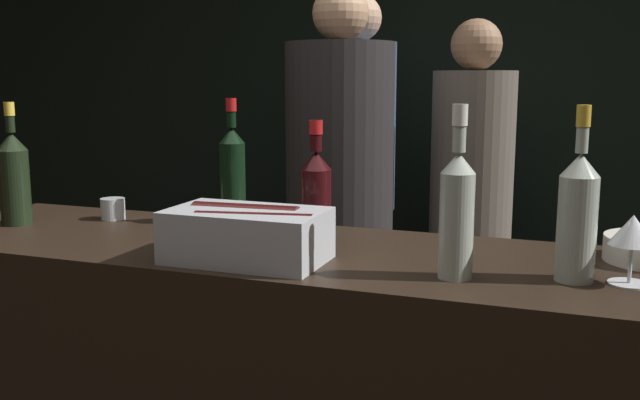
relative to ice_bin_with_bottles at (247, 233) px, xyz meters
name	(u,v)px	position (x,y,z in m)	size (l,w,h in m)	color
wall_back_chalkboard	(464,82)	(0.11, 2.34, 0.33)	(6.40, 0.06, 2.80)	black
ice_bin_with_bottles	(247,233)	(0.00, 0.00, 0.00)	(0.36, 0.22, 0.13)	#B7BABF
wine_glass	(633,233)	(0.82, 0.10, 0.04)	(0.09, 0.09, 0.15)	silver
candle_votive	(113,209)	(-0.60, 0.30, -0.03)	(0.07, 0.07, 0.06)	silver
champagne_bottle	(14,176)	(-0.81, 0.15, 0.07)	(0.09, 0.09, 0.35)	black
white_wine_bottle	(457,209)	(0.48, 0.02, 0.08)	(0.07, 0.07, 0.37)	#9EA899
red_wine_bottle_tall	(316,193)	(0.08, 0.23, 0.06)	(0.08, 0.08, 0.31)	black
red_wine_bottle_burgundy	(232,172)	(-0.23, 0.38, 0.08)	(0.07, 0.07, 0.36)	black
rose_wine_bottle	(578,213)	(0.71, 0.09, 0.08)	(0.08, 0.08, 0.36)	#9EA899
person_in_hoodie	(357,170)	(-0.25, 1.64, -0.06)	(0.35, 0.35, 1.79)	black
person_blond_tee	(339,194)	(-0.16, 1.14, -0.09)	(0.41, 0.41, 1.76)	black
person_grey_polo	(471,196)	(0.28, 1.57, -0.14)	(0.35, 0.35, 1.66)	black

